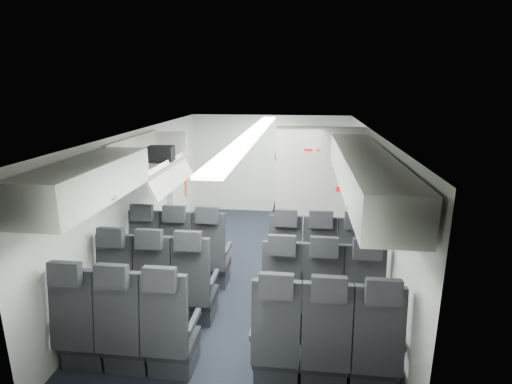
% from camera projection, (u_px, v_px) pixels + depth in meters
% --- Properties ---
extents(cabin_shell, '(3.41, 6.01, 2.16)m').
position_uv_depth(cabin_shell, '(253.00, 201.00, 5.90)').
color(cabin_shell, black).
rests_on(cabin_shell, ground).
extents(seat_row_front, '(3.33, 0.56, 1.24)m').
position_uv_depth(seat_row_front, '(248.00, 261.00, 5.58)').
color(seat_row_front, '#262629').
rests_on(seat_row_front, cabin_shell).
extents(seat_row_mid, '(3.33, 0.56, 1.24)m').
position_uv_depth(seat_row_mid, '(238.00, 293.00, 4.72)').
color(seat_row_mid, '#262629').
rests_on(seat_row_mid, cabin_shell).
extents(seat_row_rear, '(3.33, 0.56, 1.24)m').
position_uv_depth(seat_row_rear, '(223.00, 340.00, 3.85)').
color(seat_row_rear, '#262629').
rests_on(seat_row_rear, cabin_shell).
extents(overhead_bin_left_rear, '(0.53, 1.80, 0.40)m').
position_uv_depth(overhead_bin_left_rear, '(87.00, 182.00, 3.95)').
color(overhead_bin_left_rear, white).
rests_on(overhead_bin_left_rear, cabin_shell).
extents(overhead_bin_left_front_open, '(0.64, 1.70, 0.72)m').
position_uv_depth(overhead_bin_left_front_open, '(150.00, 161.00, 5.66)').
color(overhead_bin_left_front_open, '#9E9E93').
rests_on(overhead_bin_left_front_open, cabin_shell).
extents(overhead_bin_right_rear, '(0.53, 1.80, 0.40)m').
position_uv_depth(overhead_bin_right_rear, '(377.00, 190.00, 3.63)').
color(overhead_bin_right_rear, white).
rests_on(overhead_bin_right_rear, cabin_shell).
extents(overhead_bin_right_front, '(0.53, 1.70, 0.40)m').
position_uv_depth(overhead_bin_right_front, '(355.00, 157.00, 5.31)').
color(overhead_bin_right_front, white).
rests_on(overhead_bin_right_front, cabin_shell).
extents(bulkhead_partition, '(1.40, 0.15, 2.13)m').
position_uv_depth(bulkhead_partition, '(318.00, 192.00, 6.57)').
color(bulkhead_partition, silver).
rests_on(bulkhead_partition, cabin_shell).
extents(galley_unit, '(0.85, 0.52, 1.90)m').
position_uv_depth(galley_unit, '(313.00, 174.00, 8.44)').
color(galley_unit, '#939399').
rests_on(galley_unit, cabin_shell).
extents(boarding_door, '(0.12, 1.27, 1.86)m').
position_uv_depth(boarding_door, '(178.00, 183.00, 7.62)').
color(boarding_door, silver).
rests_on(boarding_door, cabin_shell).
extents(flight_attendant, '(0.50, 0.65, 1.58)m').
position_uv_depth(flight_attendant, '(284.00, 193.00, 7.60)').
color(flight_attendant, black).
rests_on(flight_attendant, ground).
extents(carry_on_bag, '(0.39, 0.28, 0.22)m').
position_uv_depth(carry_on_bag, '(161.00, 154.00, 5.87)').
color(carry_on_bag, black).
rests_on(carry_on_bag, overhead_bin_left_front_open).
extents(papers, '(0.20, 0.11, 0.15)m').
position_uv_depth(papers, '(294.00, 181.00, 7.47)').
color(papers, white).
rests_on(papers, flight_attendant).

